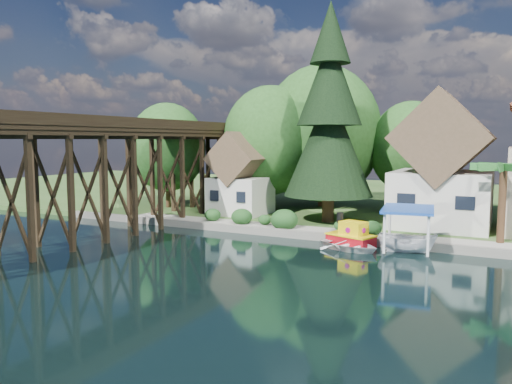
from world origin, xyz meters
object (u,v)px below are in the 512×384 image
house_left (443,170)px  boat_canopy (407,233)px  conifer (329,118)px  shed (241,179)px  palm_tree (504,170)px  tugboat (351,236)px  boat_white_a (350,244)px  trestle_bridge (134,167)px

house_left → boat_canopy: house_left is taller
house_left → conifer: size_ratio=0.59×
house_left → shed: bearing=-175.2°
palm_tree → tugboat: palm_tree is taller
boat_white_a → boat_canopy: (3.66, 1.01, 0.87)m
house_left → tugboat: bearing=-118.9°
shed → conifer: conifer is taller
conifer → boat_canopy: bearing=-40.7°
house_left → boat_canopy: size_ratio=2.15×
palm_tree → boat_white_a: (-9.22, -4.54, -5.14)m
shed → tugboat: (13.07, -7.42, -3.11)m
tugboat → boat_canopy: 3.96m
boat_white_a → boat_canopy: 3.89m
house_left → boat_white_a: house_left is taller
shed → palm_tree: bearing=-10.3°
trestle_bridge → boat_canopy: size_ratio=8.61×
palm_tree → boat_white_a: bearing=-153.8°
shed → conifer: size_ratio=0.42×
trestle_bridge → shed: bearing=61.8°
trestle_bridge → house_left: 25.42m
shed → tugboat: 15.35m
conifer → palm_tree: (13.50, -3.29, -3.88)m
boat_canopy → tugboat: bearing=177.0°
shed → boat_white_a: (13.32, -8.63, -3.38)m
shed → conifer: bearing=-5.1°
tugboat → boat_canopy: bearing=-3.0°
palm_tree → shed: bearing=169.7°
house_left → shed: 18.11m
trestle_bridge → boat_canopy: (21.98, 1.70, -4.04)m
house_left → boat_white_a: 12.11m
conifer → tugboat: conifer is taller
trestle_bridge → house_left: bearing=25.2°
boat_white_a → house_left: bearing=-6.8°
conifer → shed: bearing=174.9°
house_left → conifer: conifer is taller
tugboat → boat_white_a: size_ratio=0.87×
tugboat → boat_canopy: size_ratio=0.73×
trestle_bridge → palm_tree: trestle_bridge is taller
conifer → tugboat: bearing=-58.7°
conifer → palm_tree: conifer is taller
tugboat → boat_canopy: (3.91, -0.20, 0.59)m
trestle_bridge → conifer: conifer is taller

